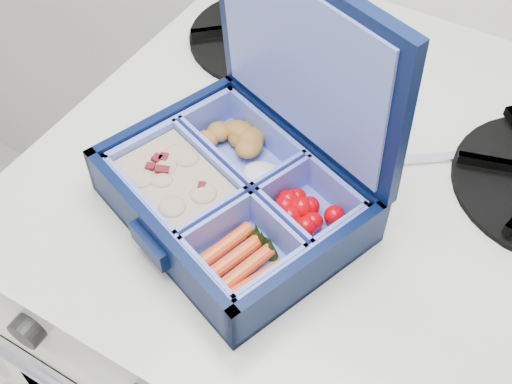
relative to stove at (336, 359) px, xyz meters
The scene contains 4 objects.
stove is the anchor object (origin of this frame).
bento_box 0.53m from the stove, 122.43° to the right, with size 0.22×0.17×0.05m, color #061136, non-canonical shape.
burner_grate_rear 0.54m from the stove, 151.74° to the left, with size 0.19×0.19×0.02m, color black.
fork 0.48m from the stove, ahead, with size 0.02×0.16×0.01m, color silver, non-canonical shape.
Camera 1 is at (-0.15, 1.21, 1.44)m, focal length 45.00 mm.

